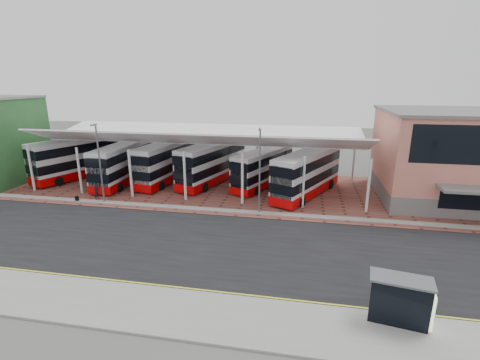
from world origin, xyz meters
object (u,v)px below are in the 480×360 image
(bus_1, at_px, (124,163))
(bus_5, at_px, (307,174))
(bus_3, at_px, (212,163))
(bus_0, at_px, (80,158))
(bus_2, at_px, (167,162))
(pedestrian, at_px, (97,192))
(bus_shelter, at_px, (406,298))
(bus_4, at_px, (263,168))
(terminal, at_px, (476,157))

(bus_1, height_order, bus_5, bus_5)
(bus_5, bearing_deg, bus_1, -156.68)
(bus_5, bearing_deg, bus_3, -168.23)
(bus_0, xyz_separation_m, bus_2, (11.52, 0.40, -0.11))
(pedestrian, height_order, bus_shelter, bus_shelter)
(bus_4, distance_m, pedestrian, 18.39)
(bus_1, relative_size, bus_2, 0.96)
(terminal, relative_size, bus_0, 1.50)
(bus_1, height_order, pedestrian, bus_1)
(bus_0, relative_size, bus_1, 1.08)
(pedestrian, bearing_deg, bus_0, 50.66)
(bus_2, xyz_separation_m, bus_4, (11.88, -0.03, -0.27))
(bus_2, relative_size, bus_3, 1.00)
(bus_3, bearing_deg, bus_shelter, -37.40)
(bus_3, bearing_deg, terminal, 14.87)
(terminal, height_order, bus_1, terminal)
(bus_1, bearing_deg, bus_shelter, -38.41)
(bus_0, xyz_separation_m, bus_3, (17.18, 0.73, -0.10))
(terminal, bearing_deg, bus_shelter, -118.28)
(bus_4, relative_size, bus_shelter, 3.21)
(pedestrian, bearing_deg, bus_5, -66.82)
(bus_2, bearing_deg, bus_shelter, -37.88)
(terminal, xyz_separation_m, bus_0, (-45.09, 0.69, -2.12))
(bus_1, bearing_deg, pedestrian, -87.55)
(bus_2, relative_size, bus_shelter, 3.66)
(terminal, height_order, pedestrian, terminal)
(bus_1, bearing_deg, bus_4, 5.51)
(bus_0, xyz_separation_m, bus_shelter, (33.35, -22.51, -0.87))
(terminal, xyz_separation_m, bus_3, (-27.91, 1.41, -2.21))
(terminal, relative_size, bus_2, 1.55)
(terminal, bearing_deg, bus_2, 178.14)
(bus_2, bearing_deg, pedestrian, -111.39)
(bus_shelter, bearing_deg, bus_5, 113.41)
(terminal, distance_m, bus_2, 33.67)
(bus_2, relative_size, bus_4, 1.14)
(bus_1, bearing_deg, bus_3, 10.48)
(bus_4, height_order, bus_5, bus_5)
(bus_2, height_order, bus_3, bus_3)
(bus_1, bearing_deg, bus_0, 170.04)
(bus_0, relative_size, bus_5, 1.06)
(bus_shelter, bearing_deg, bus_1, 151.35)
(bus_0, height_order, bus_2, bus_0)
(bus_3, height_order, bus_4, bus_3)
(bus_1, xyz_separation_m, bus_5, (21.81, -0.85, 0.02))
(bus_1, xyz_separation_m, bus_shelter, (26.71, -21.32, -0.72))
(terminal, relative_size, bus_4, 1.77)
(bus_3, xyz_separation_m, bus_shelter, (16.17, -23.24, -0.78))
(bus_2, distance_m, bus_4, 11.88)
(bus_2, distance_m, pedestrian, 9.41)
(terminal, bearing_deg, bus_3, 177.10)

